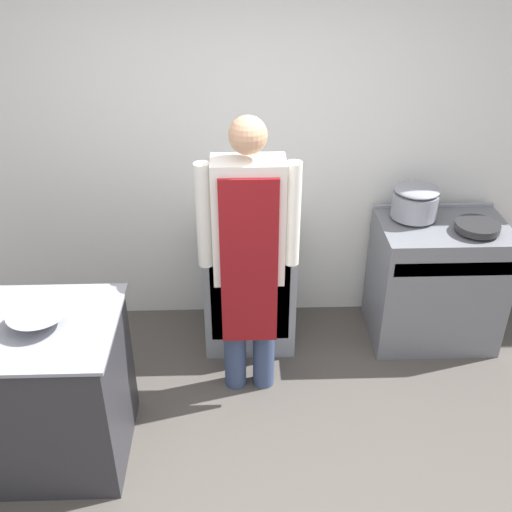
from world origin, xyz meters
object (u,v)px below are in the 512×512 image
(fridge_unit, at_px, (249,286))
(mixing_bowl, at_px, (38,319))
(person_cook, at_px, (249,249))
(stock_pot, at_px, (415,201))
(stove, at_px, (435,282))
(saute_pan, at_px, (477,227))

(fridge_unit, distance_m, mixing_bowl, 1.61)
(person_cook, relative_size, stock_pot, 5.89)
(fridge_unit, bearing_deg, stove, -1.70)
(fridge_unit, xyz_separation_m, stock_pot, (1.13, 0.07, 0.61))
(mixing_bowl, bearing_deg, fridge_unit, 44.08)
(stove, distance_m, fridge_unit, 1.32)
(fridge_unit, height_order, person_cook, person_cook)
(stove, xyz_separation_m, stock_pot, (-0.19, 0.11, 0.58))
(stove, relative_size, fridge_unit, 1.09)
(mixing_bowl, xyz_separation_m, saute_pan, (2.59, 0.92, 0.00))
(fridge_unit, height_order, saute_pan, saute_pan)
(stove, xyz_separation_m, fridge_unit, (-1.32, 0.04, -0.03))
(mixing_bowl, bearing_deg, stove, 22.95)
(person_cook, distance_m, saute_pan, 1.56)
(stove, bearing_deg, fridge_unit, 178.30)
(fridge_unit, bearing_deg, saute_pan, -5.49)
(stove, height_order, saute_pan, saute_pan)
(mixing_bowl, bearing_deg, stock_pot, 26.94)
(stock_pot, xyz_separation_m, saute_pan, (0.37, -0.21, -0.09))
(stove, xyz_separation_m, mixing_bowl, (-2.42, -1.02, 0.49))
(person_cook, bearing_deg, fridge_unit, 88.70)
(stove, bearing_deg, stock_pot, 151.25)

